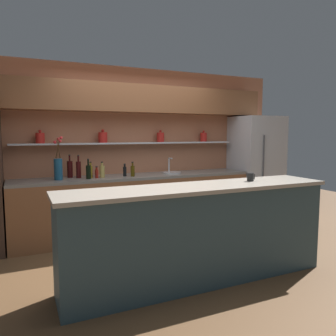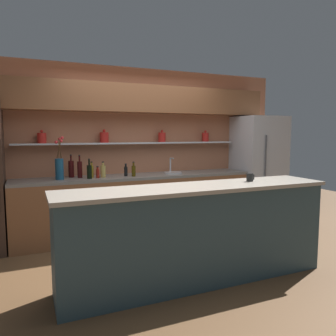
% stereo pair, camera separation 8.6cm
% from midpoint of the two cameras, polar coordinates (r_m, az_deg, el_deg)
% --- Properties ---
extents(ground_plane, '(12.00, 12.00, 0.00)m').
position_cam_midpoint_polar(ground_plane, '(4.18, 0.55, -15.84)').
color(ground_plane, brown).
extents(back_wall_unit, '(5.20, 0.44, 2.60)m').
position_cam_midpoint_polar(back_wall_unit, '(5.31, -6.46, 5.90)').
color(back_wall_unit, '#A86647').
rests_on(back_wall_unit, ground_plane).
extents(back_counter_unit, '(3.66, 0.62, 0.92)m').
position_cam_midpoint_polar(back_counter_unit, '(5.14, -5.82, -6.35)').
color(back_counter_unit, brown).
rests_on(back_counter_unit, ground_plane).
extents(island_counter, '(2.93, 0.61, 1.02)m').
position_cam_midpoint_polar(island_counter, '(3.52, 4.65, -11.27)').
color(island_counter, '#334C56').
rests_on(island_counter, ground_plane).
extents(refrigerator, '(0.80, 0.73, 1.86)m').
position_cam_midpoint_polar(refrigerator, '(6.12, 14.65, -0.08)').
color(refrigerator, '#B7B7BC').
rests_on(refrigerator, ground_plane).
extents(flower_vase, '(0.13, 0.16, 0.60)m').
position_cam_midpoint_polar(flower_vase, '(4.77, -19.07, 0.15)').
color(flower_vase, navy).
rests_on(flower_vase, back_counter_unit).
extents(sink_fixture, '(0.29, 0.29, 0.25)m').
position_cam_midpoint_polar(sink_fixture, '(5.28, 0.15, -0.66)').
color(sink_fixture, '#B7B7BC').
rests_on(sink_fixture, back_counter_unit).
extents(bottle_wine_0, '(0.08, 0.08, 0.34)m').
position_cam_midpoint_polar(bottle_wine_0, '(4.97, -17.19, -0.15)').
color(bottle_wine_0, '#380C0C').
rests_on(bottle_wine_0, back_counter_unit).
extents(bottle_wine_1, '(0.07, 0.07, 0.29)m').
position_cam_midpoint_polar(bottle_wine_1, '(4.75, -14.20, -0.61)').
color(bottle_wine_1, black).
rests_on(bottle_wine_1, back_counter_unit).
extents(bottle_wine_2, '(0.07, 0.07, 0.33)m').
position_cam_midpoint_polar(bottle_wine_2, '(4.89, -15.79, -0.21)').
color(bottle_wine_2, '#380C0C').
rests_on(bottle_wine_2, back_counter_unit).
extents(bottle_oil_3, '(0.06, 0.06, 0.22)m').
position_cam_midpoint_polar(bottle_oil_3, '(4.91, -6.68, -0.46)').
color(bottle_oil_3, '#47380A').
rests_on(bottle_oil_3, back_counter_unit).
extents(bottle_sauce_4, '(0.05, 0.05, 0.17)m').
position_cam_midpoint_polar(bottle_sauce_4, '(4.82, -12.82, -0.87)').
color(bottle_sauce_4, maroon).
rests_on(bottle_sauce_4, back_counter_unit).
extents(bottle_oil_5, '(0.05, 0.05, 0.24)m').
position_cam_midpoint_polar(bottle_oil_5, '(4.85, -13.82, -0.57)').
color(bottle_oil_5, olive).
rests_on(bottle_oil_5, back_counter_unit).
extents(bottle_spirit_6, '(0.07, 0.07, 0.23)m').
position_cam_midpoint_polar(bottle_spirit_6, '(4.87, -11.90, -0.54)').
color(bottle_spirit_6, tan).
rests_on(bottle_spirit_6, back_counter_unit).
extents(bottle_sauce_7, '(0.05, 0.05, 0.19)m').
position_cam_midpoint_polar(bottle_sauce_7, '(4.95, -8.03, -0.50)').
color(bottle_sauce_7, black).
rests_on(bottle_sauce_7, back_counter_unit).
extents(coffee_mug, '(0.10, 0.08, 0.09)m').
position_cam_midpoint_polar(coffee_mug, '(3.82, 13.54, -1.54)').
color(coffee_mug, black).
rests_on(coffee_mug, island_counter).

